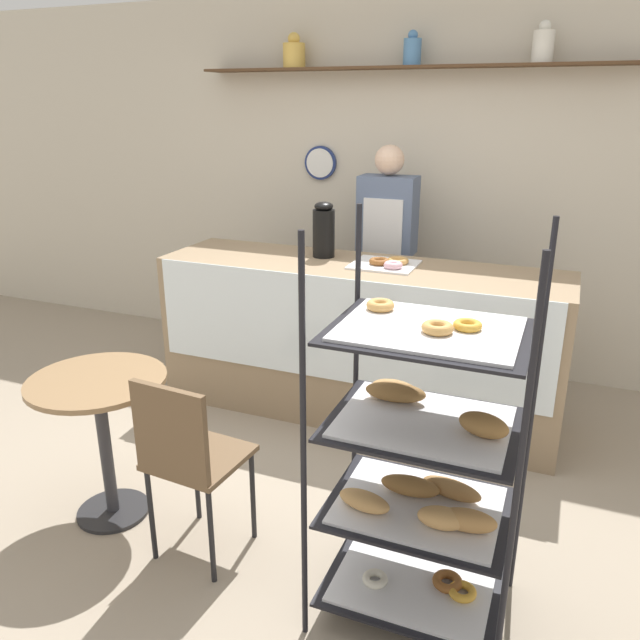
{
  "coord_description": "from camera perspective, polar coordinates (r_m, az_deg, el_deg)",
  "views": [
    {
      "loc": [
        1.19,
        -2.55,
        1.96
      ],
      "look_at": [
        0.0,
        0.35,
        0.85
      ],
      "focal_mm": 35.0,
      "sensor_mm": 36.0,
      "label": 1
    }
  ],
  "objects": [
    {
      "name": "coffee_carafe",
      "position": [
        4.03,
        0.34,
        8.21
      ],
      "size": [
        0.14,
        0.14,
        0.35
      ],
      "color": "black",
      "rests_on": "display_counter"
    },
    {
      "name": "cafe_table",
      "position": [
        3.16,
        -19.38,
        -8.16
      ],
      "size": [
        0.64,
        0.64,
        0.74
      ],
      "color": "#262628",
      "rests_on": "ground_plane"
    },
    {
      "name": "ground_plane",
      "position": [
        3.43,
        -2.3,
        -15.37
      ],
      "size": [
        14.0,
        14.0,
        0.0
      ],
      "primitive_type": "plane",
      "color": "gray"
    },
    {
      "name": "donut_tray_counter",
      "position": [
        3.84,
        6.17,
        5.17
      ],
      "size": [
        0.39,
        0.36,
        0.05
      ],
      "color": "white",
      "rests_on": "display_counter"
    },
    {
      "name": "back_wall",
      "position": [
        4.79,
        7.86,
        12.17
      ],
      "size": [
        10.0,
        0.3,
        2.7
      ],
      "color": "beige",
      "rests_on": "ground_plane"
    },
    {
      "name": "display_counter",
      "position": [
        4.02,
        3.5,
        -1.82
      ],
      "size": [
        2.54,
        0.68,
        1.0
      ],
      "color": "#937A5B",
      "rests_on": "ground_plane"
    },
    {
      "name": "cafe_chair",
      "position": [
        2.76,
        -12.1,
        -11.71
      ],
      "size": [
        0.41,
        0.41,
        0.89
      ],
      "rotation": [
        0.0,
        0.0,
        9.35
      ],
      "color": "black",
      "rests_on": "ground_plane"
    },
    {
      "name": "person_worker",
      "position": [
        4.46,
        6.06,
        5.94
      ],
      "size": [
        0.39,
        0.23,
        1.68
      ],
      "color": "#282833",
      "rests_on": "ground_plane"
    },
    {
      "name": "pastry_rack",
      "position": [
        2.42,
        9.35,
        -12.87
      ],
      "size": [
        0.74,
        0.58,
        1.58
      ],
      "color": "black",
      "rests_on": "ground_plane"
    }
  ]
}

